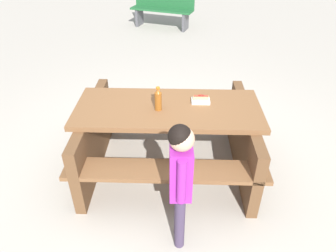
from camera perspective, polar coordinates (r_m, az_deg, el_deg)
ground_plane at (r=3.45m, az=0.00°, el=-7.23°), size 30.00×30.00×0.00m
picnic_table at (r=3.18m, az=0.00°, el=-1.20°), size 2.17×1.93×0.75m
soda_bottle at (r=2.92m, az=-1.82°, el=4.89°), size 0.07×0.07×0.24m
hotdog_tray at (r=3.09m, az=6.02°, el=4.85°), size 0.21×0.17×0.08m
child_in_coat at (r=2.27m, az=2.31°, el=-8.74°), size 0.22×0.27×1.16m
park_bench_mid at (r=7.99m, az=-0.97°, el=20.82°), size 1.51×0.44×0.85m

